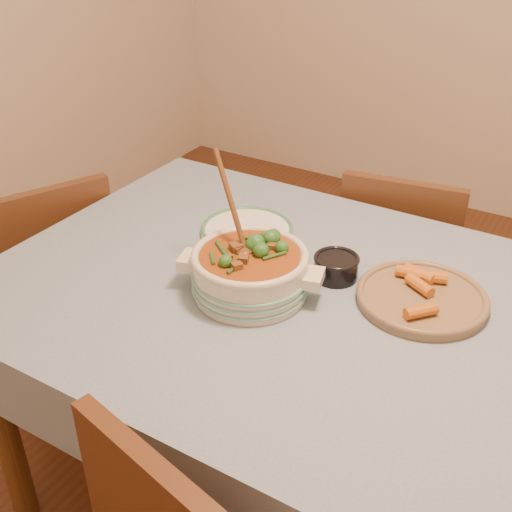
{
  "coord_description": "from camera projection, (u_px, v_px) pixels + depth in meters",
  "views": [
    {
      "loc": [
        0.5,
        -1.14,
        1.63
      ],
      "look_at": [
        -0.17,
        -0.04,
        0.85
      ],
      "focal_mm": 45.0,
      "sensor_mm": 36.0,
      "label": 1
    }
  ],
  "objects": [
    {
      "name": "chair_far",
      "position": [
        398.0,
        265.0,
        2.2
      ],
      "size": [
        0.44,
        0.44,
        0.82
      ],
      "rotation": [
        0.0,
        0.0,
        3.3
      ],
      "color": "#543019",
      "rests_on": "floor"
    },
    {
      "name": "white_plate",
      "position": [
        247.0,
        230.0,
        1.79
      ],
      "size": [
        0.28,
        0.28,
        0.02
      ],
      "rotation": [
        0.0,
        0.0,
        0.08
      ],
      "color": "white",
      "rests_on": "dining_table"
    },
    {
      "name": "chair_left",
      "position": [
        53.0,
        275.0,
        2.16
      ],
      "size": [
        0.5,
        0.5,
        0.82
      ],
      "rotation": [
        0.0,
        0.0,
        -1.99
      ],
      "color": "#543019",
      "rests_on": "floor"
    },
    {
      "name": "condiment_bowl",
      "position": [
        336.0,
        266.0,
        1.59
      ],
      "size": [
        0.13,
        0.13,
        0.06
      ],
      "rotation": [
        0.0,
        0.0,
        -0.19
      ],
      "color": "black",
      "rests_on": "dining_table"
    },
    {
      "name": "floor",
      "position": [
        312.0,
        512.0,
        1.9
      ],
      "size": [
        4.5,
        4.5,
        0.0
      ],
      "primitive_type": "plane",
      "color": "#4F2816",
      "rests_on": "ground"
    },
    {
      "name": "stew_casserole",
      "position": [
        250.0,
        269.0,
        1.51
      ],
      "size": [
        0.35,
        0.33,
        0.33
      ],
      "rotation": [
        0.0,
        0.0,
        0.28
      ],
      "color": "beige",
      "rests_on": "dining_table"
    },
    {
      "name": "fried_plate",
      "position": [
        422.0,
        296.0,
        1.5
      ],
      "size": [
        0.34,
        0.34,
        0.05
      ],
      "rotation": [
        0.0,
        0.0,
        0.16
      ],
      "color": "olive",
      "rests_on": "dining_table"
    },
    {
      "name": "dining_table",
      "position": [
        324.0,
        334.0,
        1.56
      ],
      "size": [
        1.68,
        1.08,
        0.76
      ],
      "color": "brown",
      "rests_on": "floor"
    }
  ]
}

